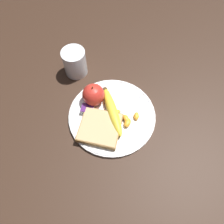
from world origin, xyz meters
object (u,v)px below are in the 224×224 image
(plate, at_px, (112,115))
(bread_slice, at_px, (100,128))
(juice_glass, at_px, (75,63))
(apple, at_px, (93,95))
(jam_packet, at_px, (88,110))
(fork, at_px, (119,114))
(banana, at_px, (112,110))

(plate, bearing_deg, bread_slice, -115.85)
(juice_glass, distance_m, apple, 0.15)
(bread_slice, xyz_separation_m, jam_packet, (-0.05, 0.06, -0.00))
(bread_slice, distance_m, fork, 0.08)
(plate, height_order, fork, fork)
(banana, height_order, bread_slice, banana)
(fork, relative_size, jam_packet, 3.87)
(apple, bearing_deg, plate, -31.98)
(plate, xyz_separation_m, juice_glass, (-0.16, 0.16, 0.04))
(plate, relative_size, juice_glass, 2.89)
(banana, height_order, fork, banana)
(bread_slice, relative_size, jam_packet, 3.32)
(plate, distance_m, bread_slice, 0.06)
(banana, bearing_deg, juice_glass, 135.84)
(plate, relative_size, jam_packet, 7.25)
(plate, height_order, juice_glass, juice_glass)
(plate, bearing_deg, apple, 148.02)
(juice_glass, relative_size, banana, 0.55)
(banana, bearing_deg, fork, -3.97)
(banana, distance_m, jam_packet, 0.08)
(juice_glass, bearing_deg, bread_slice, -58.43)
(juice_glass, relative_size, apple, 1.20)
(plate, relative_size, apple, 3.45)
(banana, bearing_deg, apple, 152.10)
(banana, distance_m, fork, 0.03)
(banana, bearing_deg, bread_slice, -111.43)
(juice_glass, bearing_deg, apple, -52.09)
(bread_slice, relative_size, fork, 0.86)
(juice_glass, height_order, apple, juice_glass)
(banana, xyz_separation_m, jam_packet, (-0.08, -0.01, -0.01))
(plate, bearing_deg, jam_packet, -179.17)
(banana, xyz_separation_m, fork, (0.02, -0.00, -0.01))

